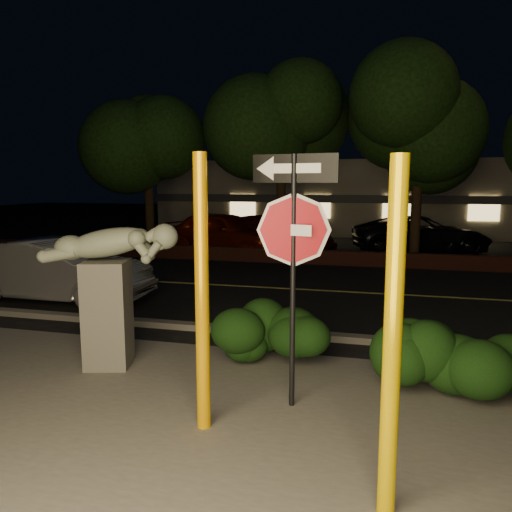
# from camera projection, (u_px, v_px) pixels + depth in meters

# --- Properties ---
(ground) EXTENTS (90.00, 90.00, 0.00)m
(ground) POSITION_uv_depth(u_px,v_px,m) (337.00, 272.00, 15.98)
(ground) COLOR black
(ground) RESTS_ON ground
(patio) EXTENTS (14.00, 6.00, 0.02)m
(patio) POSITION_uv_depth(u_px,v_px,m) (240.00, 443.00, 5.45)
(patio) COLOR #4C4944
(patio) RESTS_ON ground
(road) EXTENTS (80.00, 8.00, 0.01)m
(road) POSITION_uv_depth(u_px,v_px,m) (326.00, 291.00, 13.11)
(road) COLOR black
(road) RESTS_ON ground
(lane_marking) EXTENTS (80.00, 0.12, 0.00)m
(lane_marking) POSITION_uv_depth(u_px,v_px,m) (326.00, 291.00, 13.11)
(lane_marking) COLOR #CCC251
(lane_marking) RESTS_ON road
(curb) EXTENTS (80.00, 0.25, 0.12)m
(curb) POSITION_uv_depth(u_px,v_px,m) (300.00, 335.00, 9.17)
(curb) COLOR #4C4944
(curb) RESTS_ON ground
(brick_wall) EXTENTS (40.00, 0.35, 0.50)m
(brick_wall) POSITION_uv_depth(u_px,v_px,m) (340.00, 258.00, 17.19)
(brick_wall) COLOR #4B2018
(brick_wall) RESTS_ON ground
(parking_lot) EXTENTS (40.00, 12.00, 0.01)m
(parking_lot) POSITION_uv_depth(u_px,v_px,m) (351.00, 245.00, 22.68)
(parking_lot) COLOR black
(parking_lot) RESTS_ON ground
(building) EXTENTS (22.00, 10.20, 4.00)m
(building) POSITION_uv_depth(u_px,v_px,m) (361.00, 196.00, 30.04)
(building) COLOR #71685A
(building) RESTS_ON ground
(tree_far_a) EXTENTS (4.60, 4.60, 7.43)m
(tree_far_a) POSITION_uv_depth(u_px,v_px,m) (147.00, 119.00, 20.06)
(tree_far_a) COLOR black
(tree_far_a) RESTS_ON ground
(tree_far_b) EXTENTS (5.20, 5.20, 8.41)m
(tree_far_b) POSITION_uv_depth(u_px,v_px,m) (282.00, 96.00, 18.78)
(tree_far_b) COLOR black
(tree_far_b) RESTS_ON ground
(tree_far_c) EXTENTS (4.80, 4.80, 7.84)m
(tree_far_c) POSITION_uv_depth(u_px,v_px,m) (421.00, 100.00, 17.21)
(tree_far_c) COLOR black
(tree_far_c) RESTS_ON ground
(yellow_pole_left) EXTENTS (0.16, 0.16, 3.16)m
(yellow_pole_left) POSITION_uv_depth(u_px,v_px,m) (202.00, 296.00, 5.58)
(yellow_pole_left) COLOR #E39D02
(yellow_pole_left) RESTS_ON ground
(yellow_pole_right) EXTENTS (0.15, 0.15, 3.06)m
(yellow_pole_right) POSITION_uv_depth(u_px,v_px,m) (392.00, 344.00, 4.06)
(yellow_pole_right) COLOR #E2B700
(yellow_pole_right) RESTS_ON ground
(signpost) EXTENTS (1.07, 0.22, 3.17)m
(signpost) POSITION_uv_depth(u_px,v_px,m) (293.00, 231.00, 6.04)
(signpost) COLOR black
(signpost) RESTS_ON ground
(sculpture) EXTENTS (2.07, 1.07, 2.22)m
(sculpture) POSITION_uv_depth(u_px,v_px,m) (109.00, 280.00, 7.57)
(sculpture) COLOR #4C4944
(sculpture) RESTS_ON ground
(hedge_center) EXTENTS (2.07, 1.46, 0.98)m
(hedge_center) POSITION_uv_depth(u_px,v_px,m) (276.00, 336.00, 7.69)
(hedge_center) COLOR black
(hedge_center) RESTS_ON ground
(hedge_right) EXTENTS (1.99, 1.33, 1.20)m
(hedge_right) POSITION_uv_depth(u_px,v_px,m) (433.00, 352.00, 6.63)
(hedge_right) COLOR black
(hedge_right) RESTS_ON ground
(silver_sedan) EXTENTS (4.54, 1.60, 1.49)m
(silver_sedan) POSITION_uv_depth(u_px,v_px,m) (57.00, 271.00, 11.92)
(silver_sedan) COLOR silver
(silver_sedan) RESTS_ON ground
(parked_car_red) EXTENTS (5.39, 3.32, 1.71)m
(parked_car_red) POSITION_uv_depth(u_px,v_px,m) (224.00, 233.00, 19.79)
(parked_car_red) COLOR maroon
(parked_car_red) RESTS_ON ground
(parked_car_darkred) EXTENTS (5.53, 3.13, 1.51)m
(parked_car_darkred) POSITION_uv_depth(u_px,v_px,m) (273.00, 235.00, 19.93)
(parked_car_darkred) COLOR #3E0E0B
(parked_car_darkred) RESTS_ON ground
(parked_car_dark) EXTENTS (5.82, 3.69, 1.50)m
(parked_car_dark) POSITION_uv_depth(u_px,v_px,m) (421.00, 235.00, 20.13)
(parked_car_dark) COLOR black
(parked_car_dark) RESTS_ON ground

